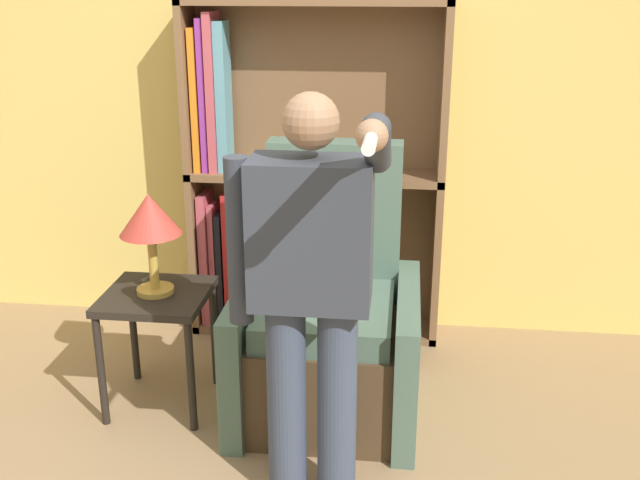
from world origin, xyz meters
The scene contains 6 objects.
wall_back centered at (0.00, 2.03, 1.40)m, with size 8.00×0.06×2.80m.
bookcase centered at (0.01, 1.87, 0.91)m, with size 1.40×0.28×1.86m.
armchair centered at (0.34, 1.07, 0.38)m, with size 0.84×0.84×1.23m.
person_standing centered at (0.35, 0.36, 0.91)m, with size 0.58×0.78×1.60m.
side_table centered at (-0.46, 0.98, 0.49)m, with size 0.47×0.47×0.58m.
table_lamp centered at (-0.46, 0.98, 0.94)m, with size 0.28×0.28×0.47m.
Camera 1 is at (0.67, -2.09, 1.96)m, focal length 42.00 mm.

